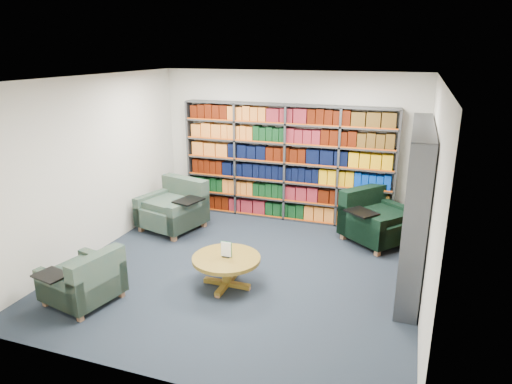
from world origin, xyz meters
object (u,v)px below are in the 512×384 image
(chair_teal_left, at_px, (176,209))
(coffee_table, at_px, (226,263))
(chair_green_right, at_px, (374,221))
(chair_teal_front, at_px, (86,282))

(chair_teal_left, relative_size, coffee_table, 1.35)
(chair_green_right, height_order, coffee_table, chair_green_right)
(chair_green_right, bearing_deg, chair_teal_front, -134.94)
(chair_teal_left, xyz_separation_m, chair_green_right, (3.50, 0.59, -0.00))
(chair_green_right, distance_m, coffee_table, 2.91)
(coffee_table, bearing_deg, chair_teal_front, -147.13)
(chair_teal_left, distance_m, coffee_table, 2.45)
(chair_teal_left, height_order, chair_green_right, chair_teal_left)
(chair_teal_front, distance_m, coffee_table, 1.84)
(coffee_table, bearing_deg, chair_green_right, 52.71)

